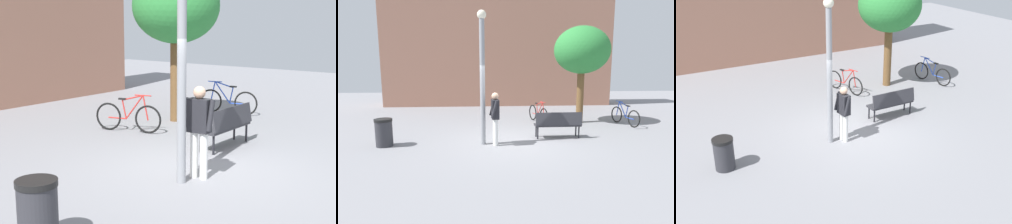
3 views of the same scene
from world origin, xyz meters
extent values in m
plane|color=gray|center=(0.00, 0.00, 0.00)|extent=(36.00, 36.00, 0.00)
cylinder|color=gray|center=(-0.92, -0.17, 1.94)|extent=(0.16, 0.16, 3.88)
sphere|color=#F2EACC|center=(-0.92, -0.17, 4.00)|extent=(0.28, 0.28, 0.28)
cylinder|color=white|center=(-0.53, -0.38, 0.42)|extent=(0.14, 0.14, 0.85)
cylinder|color=white|center=(-0.55, -0.18, 0.42)|extent=(0.14, 0.14, 0.85)
cube|color=#232328|center=(-0.54, -0.28, 1.15)|extent=(0.25, 0.42, 0.60)
sphere|color=tan|center=(-0.54, -0.28, 1.56)|extent=(0.22, 0.22, 0.22)
cylinder|color=#232328|center=(-0.57, -0.53, 1.18)|extent=(0.24, 0.11, 0.55)
cylinder|color=#232328|center=(-0.61, -0.04, 1.18)|extent=(0.24, 0.11, 0.55)
cube|color=#2D2D33|center=(1.66, 0.50, 0.45)|extent=(1.60, 0.45, 0.06)
cube|color=#2D2D33|center=(1.66, 0.31, 0.70)|extent=(1.60, 0.14, 0.44)
cylinder|color=black|center=(0.93, 0.65, 0.21)|extent=(0.05, 0.05, 0.42)
cylinder|color=black|center=(2.37, 0.66, 0.21)|extent=(0.05, 0.05, 0.42)
cylinder|color=black|center=(0.94, 0.33, 0.21)|extent=(0.05, 0.05, 0.42)
cylinder|color=black|center=(2.38, 0.34, 0.21)|extent=(0.05, 0.05, 0.42)
cylinder|color=brown|center=(3.29, 3.07, 1.16)|extent=(0.30, 0.30, 2.32)
ellipsoid|color=#2D8039|center=(3.29, 3.07, 3.15)|extent=(2.37, 2.37, 2.01)
torus|color=black|center=(1.63, 2.69, 0.36)|extent=(0.24, 0.70, 0.71)
torus|color=black|center=(1.33, 3.75, 0.36)|extent=(0.24, 0.70, 0.71)
cylinder|color=red|center=(1.53, 3.04, 0.64)|extent=(0.17, 0.49, 0.64)
cylinder|color=red|center=(1.52, 3.09, 0.88)|extent=(0.19, 0.57, 0.18)
cylinder|color=red|center=(1.45, 3.31, 0.57)|extent=(0.07, 0.14, 0.48)
cylinder|color=red|center=(1.40, 3.51, 0.33)|extent=(0.17, 0.49, 0.04)
cylinder|color=red|center=(1.61, 2.75, 0.64)|extent=(0.08, 0.17, 0.63)
cube|color=black|center=(1.44, 3.36, 0.83)|extent=(0.13, 0.21, 0.04)
cylinder|color=red|center=(1.59, 2.81, 0.95)|extent=(0.15, 0.43, 0.03)
torus|color=black|center=(4.95, 2.97, 0.36)|extent=(0.19, 0.71, 0.71)
torus|color=black|center=(5.17, 1.89, 0.36)|extent=(0.19, 0.71, 0.71)
cylinder|color=blue|center=(5.03, 2.61, 0.64)|extent=(0.13, 0.50, 0.64)
cylinder|color=blue|center=(5.04, 2.56, 0.88)|extent=(0.15, 0.57, 0.18)
cylinder|color=blue|center=(5.08, 2.33, 0.57)|extent=(0.06, 0.14, 0.48)
cylinder|color=blue|center=(5.12, 2.13, 0.33)|extent=(0.13, 0.50, 0.04)
cylinder|color=blue|center=(4.97, 2.90, 0.64)|extent=(0.07, 0.17, 0.63)
cube|color=black|center=(5.09, 2.28, 0.83)|extent=(0.12, 0.21, 0.04)
cylinder|color=blue|center=(4.98, 2.84, 0.95)|extent=(0.12, 0.44, 0.03)
cylinder|color=#2D2D33|center=(-4.01, -0.17, 0.39)|extent=(0.51, 0.51, 0.79)
cylinder|color=black|center=(-4.01, -0.17, 0.83)|extent=(0.54, 0.54, 0.08)
camera|label=1|loc=(-7.74, -5.08, 2.85)|focal=53.56mm
camera|label=2|loc=(-0.82, -9.01, 2.50)|focal=30.27mm
camera|label=3|loc=(-5.97, -9.99, 5.77)|focal=45.23mm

